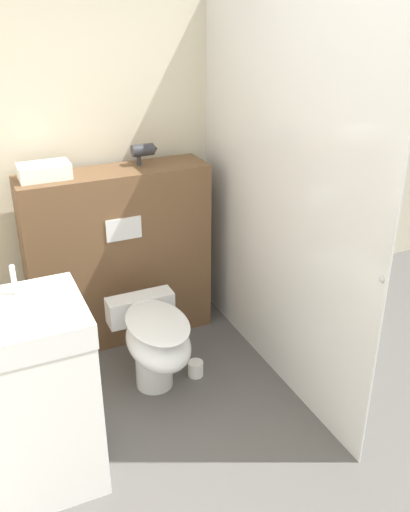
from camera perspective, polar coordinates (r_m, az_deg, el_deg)
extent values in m
plane|color=#565451|center=(2.91, 9.69, -22.92)|extent=(12.00, 12.00, 0.00)
cube|color=beige|center=(3.80, -5.50, 11.61)|extent=(8.00, 0.06, 2.50)
cube|color=brown|center=(3.71, -8.59, -0.05)|extent=(1.17, 0.31, 1.15)
cube|color=white|center=(3.46, -8.11, 2.68)|extent=(0.22, 0.01, 0.14)
cube|color=silver|center=(3.18, 7.12, 5.29)|extent=(0.01, 1.85, 2.13)
sphere|color=#B2B2B7|center=(2.55, 17.40, -2.19)|extent=(0.04, 0.04, 0.04)
cylinder|color=white|center=(3.40, -5.15, -10.40)|extent=(0.22, 0.22, 0.33)
ellipsoid|color=white|center=(3.22, -4.72, -8.54)|extent=(0.34, 0.52, 0.24)
ellipsoid|color=white|center=(3.15, -4.81, -6.59)|extent=(0.33, 0.51, 0.02)
cube|color=white|center=(3.43, -6.49, -5.15)|extent=(0.40, 0.13, 0.16)
cube|color=white|center=(2.81, -16.46, -14.35)|extent=(0.51, 0.49, 0.82)
cube|color=white|center=(2.54, -17.77, -6.19)|extent=(0.52, 0.50, 0.12)
cylinder|color=silver|center=(2.60, -18.57, -2.29)|extent=(0.02, 0.02, 0.14)
cylinder|color=#2D2D33|center=(3.57, -6.26, 10.49)|extent=(0.13, 0.08, 0.08)
cone|color=#2D2D33|center=(3.59, -5.00, 10.65)|extent=(0.03, 0.06, 0.06)
cylinder|color=#2D2D33|center=(3.57, -6.64, 9.67)|extent=(0.03, 0.03, 0.08)
cube|color=white|center=(3.42, -15.79, 8.17)|extent=(0.29, 0.18, 0.09)
cylinder|color=white|center=(3.53, -0.95, -11.20)|extent=(0.09, 0.09, 0.10)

